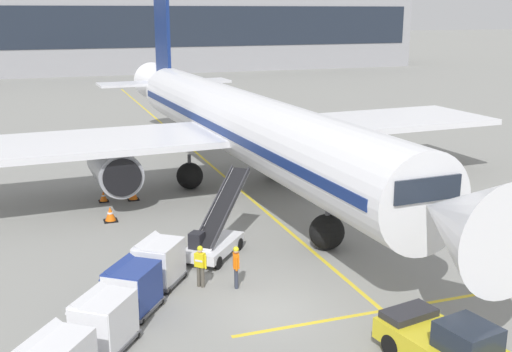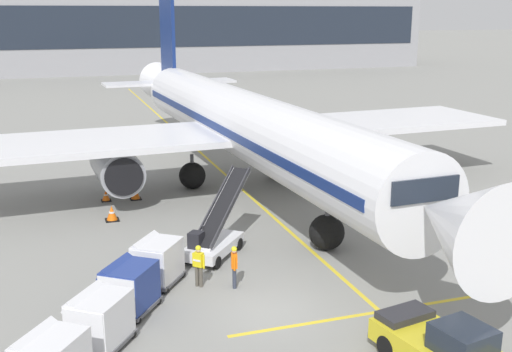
# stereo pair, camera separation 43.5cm
# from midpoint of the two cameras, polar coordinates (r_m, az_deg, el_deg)

# --- Properties ---
(ground_plane) EXTENTS (600.00, 600.00, 0.00)m
(ground_plane) POSITION_cam_midpoint_polar(r_m,az_deg,el_deg) (23.71, 0.87, -12.08)
(ground_plane) COLOR gray
(parked_airplane) EXTENTS (35.12, 45.28, 15.42)m
(parked_airplane) POSITION_cam_midpoint_polar(r_m,az_deg,el_deg) (38.42, -1.86, 4.72)
(parked_airplane) COLOR white
(parked_airplane) RESTS_ON ground
(belt_loader) EXTENTS (4.23, 4.69, 3.47)m
(belt_loader) POSITION_cam_midpoint_polar(r_m,az_deg,el_deg) (28.42, -4.18, -5.41)
(belt_loader) COLOR silver
(belt_loader) RESTS_ON ground
(baggage_cart_lead) EXTENTS (2.47, 2.67, 1.91)m
(baggage_cart_lead) POSITION_cam_midpoint_polar(r_m,az_deg,el_deg) (25.76, -9.36, -7.59)
(baggage_cart_lead) COLOR #515156
(baggage_cart_lead) RESTS_ON ground
(baggage_cart_second) EXTENTS (2.47, 2.67, 1.91)m
(baggage_cart_second) POSITION_cam_midpoint_polar(r_m,az_deg,el_deg) (23.64, -11.76, -9.82)
(baggage_cart_second) COLOR #515156
(baggage_cart_second) RESTS_ON ground
(baggage_cart_third) EXTENTS (2.47, 2.67, 1.91)m
(baggage_cart_third) POSITION_cam_midpoint_polar(r_m,az_deg,el_deg) (21.54, -14.30, -12.52)
(baggage_cart_third) COLOR #515156
(baggage_cart_third) RESTS_ON ground
(pushback_tug) EXTENTS (2.89, 4.72, 1.83)m
(pushback_tug) POSITION_cam_midpoint_polar(r_m,az_deg,el_deg) (20.61, 16.45, -14.55)
(pushback_tug) COLOR gold
(pushback_tug) RESTS_ON ground
(ground_crew_by_loader) EXTENTS (0.44, 0.44, 1.74)m
(ground_crew_by_loader) POSITION_cam_midpoint_polar(r_m,az_deg,el_deg) (25.28, -5.57, -7.90)
(ground_crew_by_loader) COLOR #514C42
(ground_crew_by_loader) RESTS_ON ground
(ground_crew_by_carts) EXTENTS (0.33, 0.56, 1.74)m
(ground_crew_by_carts) POSITION_cam_midpoint_polar(r_m,az_deg,el_deg) (25.11, -2.32, -8.00)
(ground_crew_by_carts) COLOR #333847
(ground_crew_by_carts) RESTS_ON ground
(safety_cone_engine_keepout) EXTENTS (0.71, 0.71, 0.79)m
(safety_cone_engine_keepout) POSITION_cam_midpoint_polar(r_m,az_deg,el_deg) (33.92, -13.44, -3.38)
(safety_cone_engine_keepout) COLOR black
(safety_cone_engine_keepout) RESTS_ON ground
(safety_cone_wingtip) EXTENTS (0.64, 0.64, 0.73)m
(safety_cone_wingtip) POSITION_cam_midpoint_polar(r_m,az_deg,el_deg) (37.45, -11.42, -1.60)
(safety_cone_wingtip) COLOR black
(safety_cone_wingtip) RESTS_ON ground
(safety_cone_nose_mark) EXTENTS (0.56, 0.56, 0.64)m
(safety_cone_nose_mark) POSITION_cam_midpoint_polar(r_m,az_deg,el_deg) (37.47, -14.00, -1.81)
(safety_cone_nose_mark) COLOR black
(safety_cone_nose_mark) RESTS_ON ground
(apron_guidance_line_lead_in) EXTENTS (0.20, 110.00, 0.01)m
(apron_guidance_line_lead_in) POSITION_cam_midpoint_polar(r_m,az_deg,el_deg) (38.56, -1.63, -1.37)
(apron_guidance_line_lead_in) COLOR yellow
(apron_guidance_line_lead_in) RESTS_ON ground
(apron_guidance_line_stop_bar) EXTENTS (12.00, 0.20, 0.01)m
(apron_guidance_line_stop_bar) POSITION_cam_midpoint_polar(r_m,az_deg,el_deg) (24.17, 11.25, -11.84)
(apron_guidance_line_stop_bar) COLOR yellow
(apron_guidance_line_stop_bar) RESTS_ON ground
(terminal_building) EXTENTS (118.86, 18.96, 16.11)m
(terminal_building) POSITION_cam_midpoint_polar(r_m,az_deg,el_deg) (120.23, -14.19, 13.02)
(terminal_building) COLOR #939399
(terminal_building) RESTS_ON ground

